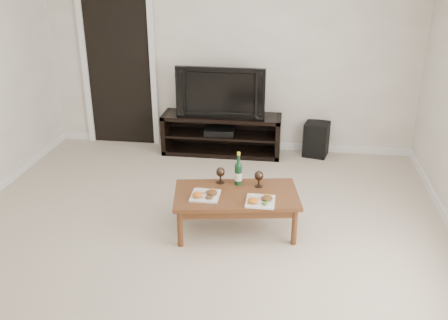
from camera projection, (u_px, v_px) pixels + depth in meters
floor at (192, 253)px, 4.66m from camera, size 5.50×5.50×0.00m
back_wall at (230, 56)px, 6.67m from camera, size 5.00×0.04×2.60m
doorway at (120, 73)px, 6.94m from camera, size 0.90×0.02×2.05m
media_console at (222, 134)px, 6.83m from camera, size 1.61×0.45×0.55m
television at (222, 91)px, 6.59m from camera, size 1.18×0.17×0.68m
av_receiver at (219, 131)px, 6.80m from camera, size 0.42×0.32×0.08m
subwoofer at (316, 139)px, 6.78m from camera, size 0.37×0.37×0.46m
coffee_table at (236, 212)px, 4.96m from camera, size 1.30×0.85×0.42m
plate_left at (205, 193)px, 4.79m from camera, size 0.27×0.27×0.07m
plate_right at (260, 199)px, 4.68m from camera, size 0.27×0.27×0.07m
wine_bottle at (238, 168)px, 4.99m from camera, size 0.07×0.07×0.35m
goblet_left at (220, 175)px, 5.05m from camera, size 0.09×0.09×0.17m
goblet_right at (259, 179)px, 4.97m from camera, size 0.09×0.09×0.17m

